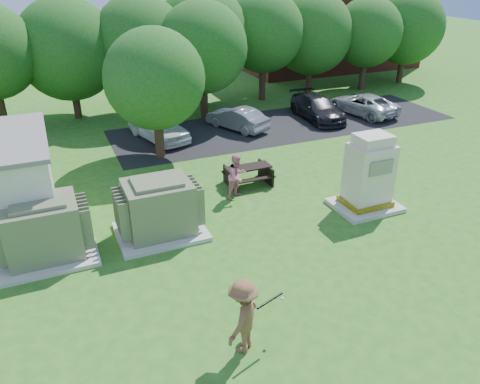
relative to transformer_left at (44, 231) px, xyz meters
name	(u,v)px	position (x,y,z in m)	size (l,w,h in m)	color
ground	(294,288)	(6.50, -4.50, -0.97)	(120.00, 120.00, 0.00)	#2D6619
brick_building	(327,19)	(24.50, 22.50, 3.03)	(15.00, 8.00, 8.00)	maroon
parking_strip	(286,124)	(13.50, 9.00, -0.96)	(20.00, 6.00, 0.01)	#232326
transformer_left	(44,231)	(0.00, 0.00, 0.00)	(3.00, 2.40, 2.07)	beige
transformer_right	(159,209)	(3.70, 0.00, 0.00)	(3.00, 2.40, 2.07)	beige
generator_cabinet	(368,177)	(11.45, -1.21, 0.32)	(2.43, 1.99, 2.96)	beige
picnic_table	(248,173)	(8.15, 2.46, -0.46)	(1.91, 1.43, 0.82)	black
batter	(243,317)	(4.19, -6.10, 0.04)	(1.30, 0.75, 2.01)	brown
person_by_generator	(387,175)	(12.99, -0.48, -0.20)	(0.56, 0.37, 1.54)	black
person_at_picnic	(237,176)	(7.25, 1.53, -0.05)	(0.90, 0.70, 1.84)	pink
car_white	(158,126)	(6.07, 9.50, -0.23)	(1.75, 4.35, 1.48)	white
car_silver_a	(237,118)	(10.53, 9.36, -0.34)	(1.33, 3.80, 1.25)	#9E9DA2
car_dark	(317,108)	(15.68, 9.21, -0.29)	(1.90, 4.67, 1.36)	black
car_silver_b	(363,104)	(18.80, 8.97, -0.34)	(2.10, 4.56, 1.27)	silver
batting_equipment	(268,301)	(4.82, -6.12, 0.31)	(1.12, 0.43, 0.33)	black
tree_row	(171,44)	(8.25, 14.00, 3.18)	(41.30, 13.30, 7.30)	#47301E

